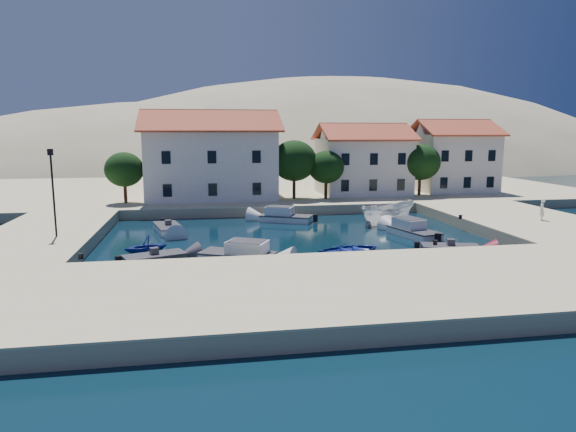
% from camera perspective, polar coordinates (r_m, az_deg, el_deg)
% --- Properties ---
extents(ground, '(400.00, 400.00, 0.00)m').
position_cam_1_polar(ground, '(32.23, 3.58, -5.80)').
color(ground, black).
rests_on(ground, ground).
extents(quay_south, '(52.00, 12.00, 1.00)m').
position_cam_1_polar(quay_south, '(26.52, 6.58, -8.10)').
color(quay_south, '#C7B888').
rests_on(quay_south, ground).
extents(quay_east, '(11.00, 20.00, 1.00)m').
position_cam_1_polar(quay_east, '(49.50, 24.50, -0.67)').
color(quay_east, '#C7B888').
rests_on(quay_east, ground).
extents(quay_west, '(8.00, 20.00, 1.00)m').
position_cam_1_polar(quay_west, '(42.70, -25.56, -2.24)').
color(quay_west, '#C7B888').
rests_on(quay_west, ground).
extents(quay_north, '(80.00, 36.00, 1.00)m').
position_cam_1_polar(quay_north, '(69.33, -2.00, 2.85)').
color(quay_north, '#C7B888').
rests_on(quay_north, ground).
extents(hills, '(254.00, 176.00, 99.00)m').
position_cam_1_polar(hills, '(159.59, 0.57, -2.06)').
color(hills, '#958B65').
rests_on(hills, ground).
extents(building_left, '(14.70, 9.45, 9.70)m').
position_cam_1_polar(building_left, '(58.32, -8.56, 6.87)').
color(building_left, silver).
rests_on(building_left, quay_north).
extents(building_mid, '(10.50, 8.40, 8.30)m').
position_cam_1_polar(building_mid, '(62.37, 8.31, 6.38)').
color(building_mid, silver).
rests_on(building_mid, quay_north).
extents(building_right, '(9.45, 8.40, 8.80)m').
position_cam_1_polar(building_right, '(67.91, 17.79, 6.48)').
color(building_right, silver).
rests_on(building_right, quay_north).
extents(trees, '(37.30, 5.30, 6.45)m').
position_cam_1_polar(trees, '(57.04, 2.19, 5.80)').
color(trees, '#382314').
rests_on(trees, quay_north).
extents(lamppost, '(0.35, 0.25, 6.22)m').
position_cam_1_polar(lamppost, '(39.79, -24.69, 3.23)').
color(lamppost, black).
rests_on(lamppost, quay_west).
extents(bollards, '(29.36, 9.56, 0.30)m').
position_cam_1_polar(bollards, '(36.30, 6.51, -2.24)').
color(bollards, black).
rests_on(bollards, ground).
extents(motorboat_grey_sw, '(4.23, 3.02, 1.25)m').
position_cam_1_polar(motorboat_grey_sw, '(34.28, -14.61, -4.65)').
color(motorboat_grey_sw, '#39373D').
rests_on(motorboat_grey_sw, ground).
extents(cabin_cruiser_south, '(5.30, 4.05, 1.60)m').
position_cam_1_polar(cabin_cruiser_south, '(33.80, -5.62, -4.27)').
color(cabin_cruiser_south, silver).
rests_on(cabin_cruiser_south, ground).
extents(rowboat_south, '(5.32, 4.49, 0.94)m').
position_cam_1_polar(rowboat_south, '(35.74, 7.05, -4.32)').
color(rowboat_south, navy).
rests_on(rowboat_south, ground).
extents(motorboat_red_se, '(4.24, 2.75, 1.25)m').
position_cam_1_polar(motorboat_red_se, '(37.47, 17.60, -3.59)').
color(motorboat_red_se, maroon).
rests_on(motorboat_red_se, ground).
extents(cabin_cruiser_east, '(3.17, 5.26, 1.60)m').
position_cam_1_polar(cabin_cruiser_east, '(42.66, 13.81, -1.62)').
color(cabin_cruiser_east, silver).
rests_on(cabin_cruiser_east, ground).
extents(boat_east, '(6.22, 3.99, 2.25)m').
position_cam_1_polar(boat_east, '(47.86, 11.01, -0.91)').
color(boat_east, silver).
rests_on(boat_east, ground).
extents(motorboat_white_ne, '(2.05, 3.58, 1.25)m').
position_cam_1_polar(motorboat_white_ne, '(52.80, 10.08, 0.41)').
color(motorboat_white_ne, silver).
rests_on(motorboat_white_ne, ground).
extents(rowboat_west, '(3.61, 3.38, 1.53)m').
position_cam_1_polar(rowboat_west, '(36.75, -15.48, -4.22)').
color(rowboat_west, navy).
rests_on(rowboat_west, ground).
extents(motorboat_white_west, '(2.90, 4.67, 1.25)m').
position_cam_1_polar(motorboat_white_west, '(44.45, -13.15, -1.39)').
color(motorboat_white_west, silver).
rests_on(motorboat_white_west, ground).
extents(cabin_cruiser_north, '(5.21, 3.90, 1.60)m').
position_cam_1_polar(cabin_cruiser_north, '(48.27, -0.20, -0.07)').
color(cabin_cruiser_north, silver).
rests_on(cabin_cruiser_north, ground).
extents(pedestrian, '(0.78, 0.77, 1.82)m').
position_cam_1_polar(pedestrian, '(48.26, 26.37, 0.66)').
color(pedestrian, white).
rests_on(pedestrian, quay_east).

